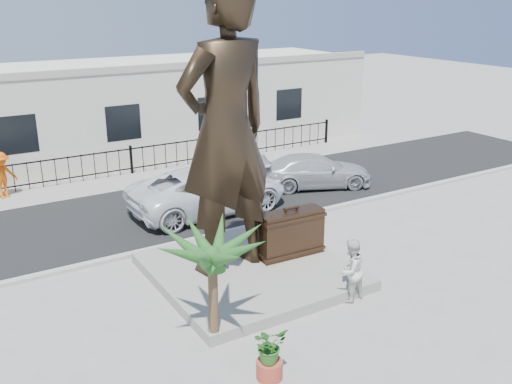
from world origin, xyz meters
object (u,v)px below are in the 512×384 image
suitcase (291,233)px  car_white (209,190)px  tourist (351,270)px  statue (225,131)px

suitcase → car_white: suitcase is taller
tourist → car_white: bearing=-98.7°
suitcase → statue: bearing=173.1°
statue → car_white: bearing=-119.6°
statue → tourist: size_ratio=4.59×
statue → tourist: statue is taller
suitcase → tourist: (0.12, -2.56, -0.13)m
suitcase → car_white: 5.26m
tourist → car_white: tourist is taller
statue → suitcase: (1.94, -0.32, -3.24)m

